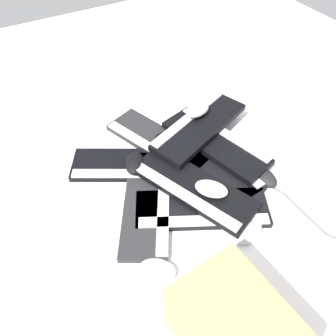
# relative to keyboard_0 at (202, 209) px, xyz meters

# --- Properties ---
(ground_plane) EXTENTS (3.20, 3.20, 0.00)m
(ground_plane) POSITION_rel_keyboard_0_xyz_m (-0.12, -0.06, -0.01)
(ground_plane) COLOR white
(keyboard_0) EXTENTS (0.34, 0.46, 0.03)m
(keyboard_0) POSITION_rel_keyboard_0_xyz_m (0.00, 0.00, 0.00)
(keyboard_0) COLOR black
(keyboard_0) RESTS_ON ground
(keyboard_1) EXTENTS (0.45, 0.19, 0.03)m
(keyboard_1) POSITION_rel_keyboard_0_xyz_m (-0.17, 0.16, 0.00)
(keyboard_1) COLOR black
(keyboard_1) RESTS_ON ground
(keyboard_2) EXTENTS (0.46, 0.29, 0.03)m
(keyboard_2) POSITION_rel_keyboard_0_xyz_m (-0.36, 0.03, 0.00)
(keyboard_2) COLOR #232326
(keyboard_2) RESTS_ON ground
(keyboard_3) EXTENTS (0.35, 0.46, 0.03)m
(keyboard_3) POSITION_rel_keyboard_0_xyz_m (-0.30, -0.12, 0.00)
(keyboard_3) COLOR black
(keyboard_3) RESTS_ON ground
(keyboard_4) EXTENTS (0.46, 0.35, 0.03)m
(keyboard_4) POSITION_rel_keyboard_0_xyz_m (-0.12, -0.14, 0.00)
(keyboard_4) COLOR #232326
(keyboard_4) RESTS_ON ground
(keyboard_5) EXTENTS (0.46, 0.31, 0.03)m
(keyboard_5) POSITION_rel_keyboard_0_xyz_m (-0.08, 0.01, 0.03)
(keyboard_5) COLOR black
(keyboard_5) RESTS_ON keyboard_0
(keyboard_6) EXTENTS (0.46, 0.26, 0.03)m
(keyboard_6) POSITION_rel_keyboard_0_xyz_m (-0.22, 0.21, 0.03)
(keyboard_6) COLOR black
(keyboard_6) RESTS_ON keyboard_1
(keyboard_7) EXTENTS (0.30, 0.46, 0.03)m
(keyboard_7) POSITION_rel_keyboard_0_xyz_m (-0.30, 0.18, 0.06)
(keyboard_7) COLOR black
(keyboard_7) RESTS_ON keyboard_6
(mouse_0) EXTENTS (0.12, 0.13, 0.04)m
(mouse_0) POSITION_rel_keyboard_0_xyz_m (0.11, -0.23, 0.01)
(mouse_0) COLOR silver
(mouse_0) RESTS_ON ground
(mouse_1) EXTENTS (0.12, 0.08, 0.04)m
(mouse_1) POSITION_rel_keyboard_0_xyz_m (0.25, -0.15, 0.01)
(mouse_1) COLOR black
(mouse_1) RESTS_ON ground
(mouse_2) EXTENTS (0.11, 0.07, 0.04)m
(mouse_2) POSITION_rel_keyboard_0_xyz_m (-0.00, 0.27, 0.01)
(mouse_2) COLOR black
(mouse_2) RESTS_ON ground
(mouse_3) EXTENTS (0.09, 0.12, 0.04)m
(mouse_3) POSITION_rel_keyboard_0_xyz_m (0.15, 0.08, 0.01)
(mouse_3) COLOR #B7B7BC
(mouse_3) RESTS_ON ground
(mouse_4) EXTENTS (0.13, 0.12, 0.04)m
(mouse_4) POSITION_rel_keyboard_0_xyz_m (-0.02, 0.04, 0.07)
(mouse_4) COLOR silver
(mouse_4) RESTS_ON keyboard_5
(mouse_5) EXTENTS (0.13, 0.12, 0.04)m
(mouse_5) POSITION_rel_keyboard_0_xyz_m (-0.31, 0.05, 0.04)
(mouse_5) COLOR black
(mouse_5) RESTS_ON keyboard_2
(mouse_6) EXTENTS (0.09, 0.12, 0.04)m
(mouse_6) POSITION_rel_keyboard_0_xyz_m (-0.35, 0.20, 0.10)
(mouse_6) COLOR #B7B7BC
(mouse_6) RESTS_ON keyboard_7
(mouse_7) EXTENTS (0.13, 0.11, 0.04)m
(mouse_7) POSITION_rel_keyboard_0_xyz_m (-0.27, -0.12, 0.04)
(mouse_7) COLOR black
(mouse_7) RESTS_ON keyboard_3
(cable_0) EXTENTS (0.55, 0.12, 0.01)m
(cable_0) POSITION_rel_keyboard_0_xyz_m (0.17, 0.29, -0.01)
(cable_0) COLOR #59595B
(cable_0) RESTS_ON ground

